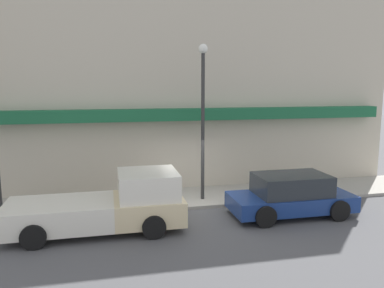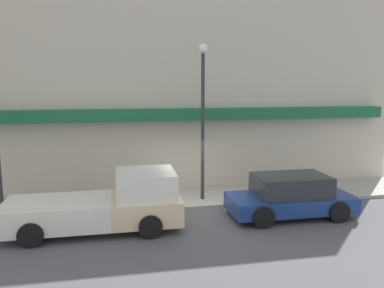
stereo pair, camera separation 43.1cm
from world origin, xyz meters
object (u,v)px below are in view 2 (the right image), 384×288
pickup_truck (107,205)px  parked_car (290,196)px  street_lamp (203,105)px  fire_hydrant (154,197)px

pickup_truck → parked_car: 6.34m
street_lamp → fire_hydrant: bearing=-166.6°
pickup_truck → parked_car: pickup_truck is taller
fire_hydrant → street_lamp: 3.98m
street_lamp → parked_car: bearing=-39.1°
fire_hydrant → parked_car: bearing=-20.2°
pickup_truck → parked_car: bearing=2.1°
pickup_truck → street_lamp: street_lamp is taller
pickup_truck → fire_hydrant: size_ratio=8.82×
street_lamp → pickup_truck: bearing=-149.0°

